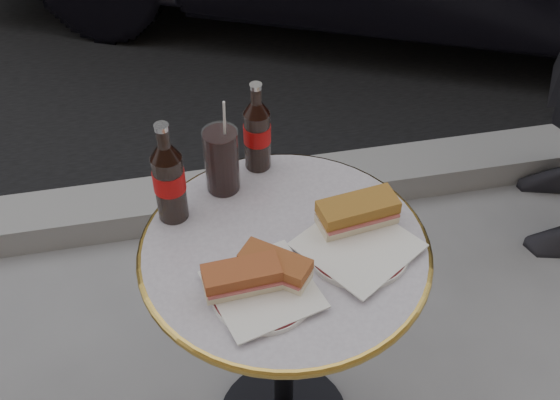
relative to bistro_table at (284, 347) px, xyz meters
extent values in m
cube|color=gray|center=(0.00, 0.90, -0.32)|extent=(40.00, 0.20, 0.12)
cylinder|color=white|center=(-0.07, -0.12, 0.37)|extent=(0.22, 0.22, 0.01)
cylinder|color=white|center=(0.15, -0.04, 0.37)|extent=(0.29, 0.29, 0.01)
cube|color=#9E4C28|center=(-0.11, -0.10, 0.40)|extent=(0.15, 0.08, 0.05)
cube|color=#964C26|center=(-0.04, -0.08, 0.40)|extent=(0.15, 0.14, 0.05)
cube|color=#9D6827|center=(0.16, 0.02, 0.41)|extent=(0.18, 0.10, 0.06)
cylinder|color=black|center=(-0.10, 0.21, 0.45)|extent=(0.10, 0.10, 0.16)
camera|label=1|loc=(-0.21, -0.98, 1.45)|focal=45.00mm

